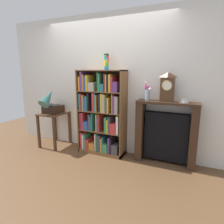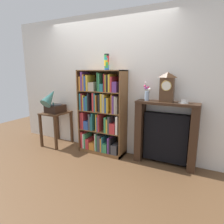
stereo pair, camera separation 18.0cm
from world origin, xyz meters
The scene contains 10 objects.
ground_plane centered at (0.00, 0.00, -0.01)m, with size 7.57×6.40×0.02m, color brown.
wall_back centered at (0.06, 0.35, 1.30)m, with size 4.57×0.08×2.60m, color silver.
bookshelf centered at (-0.02, 0.12, 0.74)m, with size 0.89×0.35×1.58m.
cup_stack centered at (0.07, 0.18, 1.72)m, with size 0.09×0.09×0.28m.
side_table_left centered at (-1.08, 0.03, 0.53)m, with size 0.47×0.56×0.71m.
gramophone centered at (-1.08, -0.04, 0.92)m, with size 0.32×0.51×0.54m.
fireplace_mantel centered at (1.19, 0.19, 0.53)m, with size 1.00×0.28×1.08m.
mantel_clock centered at (1.17, 0.17, 1.31)m, with size 0.21×0.13×0.47m.
flower_vase centered at (0.84, 0.17, 1.20)m, with size 0.14×0.11×0.31m.
teacup_with_saucer centered at (1.43, 0.17, 1.10)m, with size 0.15×0.15×0.06m.
Camera 2 is at (1.80, -2.95, 1.57)m, focal length 30.95 mm.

